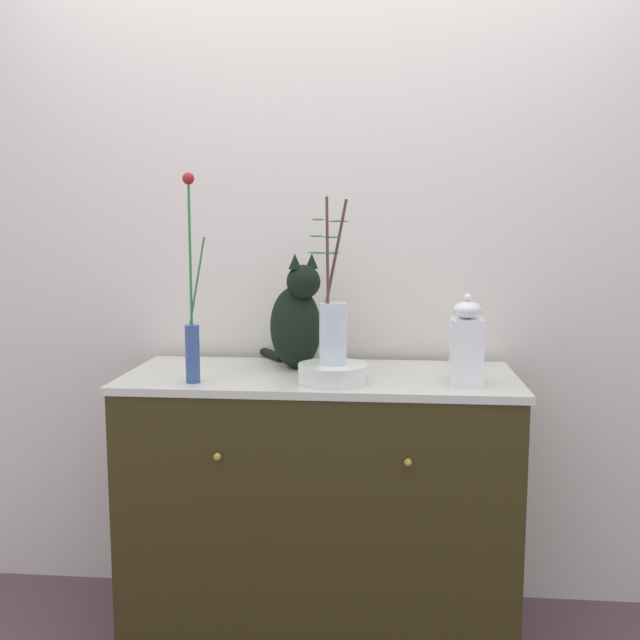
% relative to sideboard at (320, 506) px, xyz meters
% --- Properties ---
extents(ground_plane, '(6.00, 6.00, 0.00)m').
position_rel_sideboard_xyz_m(ground_plane, '(0.00, 0.00, -0.46)').
color(ground_plane, brown).
extents(wall_back, '(4.40, 0.08, 2.60)m').
position_rel_sideboard_xyz_m(wall_back, '(0.00, 0.34, 0.84)').
color(wall_back, silver).
rests_on(wall_back, ground_plane).
extents(sideboard, '(1.29, 0.56, 0.92)m').
position_rel_sideboard_xyz_m(sideboard, '(0.00, 0.00, 0.00)').
color(sideboard, '#342A11').
rests_on(sideboard, ground_plane).
extents(cat_sitting, '(0.31, 0.39, 0.40)m').
position_rel_sideboard_xyz_m(cat_sitting, '(-0.09, 0.09, 0.62)').
color(cat_sitting, black).
rests_on(cat_sitting, sideboard).
extents(vase_slim_green, '(0.07, 0.04, 0.65)m').
position_rel_sideboard_xyz_m(vase_slim_green, '(-0.38, -0.17, 0.63)').
color(vase_slim_green, '#365089').
rests_on(vase_slim_green, sideboard).
extents(bowl_porcelain, '(0.22, 0.22, 0.06)m').
position_rel_sideboard_xyz_m(bowl_porcelain, '(0.05, -0.13, 0.49)').
color(bowl_porcelain, silver).
rests_on(bowl_porcelain, sideboard).
extents(vase_glass_clear, '(0.14, 0.16, 0.52)m').
position_rel_sideboard_xyz_m(vase_glass_clear, '(0.05, -0.13, 0.64)').
color(vase_glass_clear, silver).
rests_on(vase_glass_clear, bowl_porcelain).
extents(jar_lidded_porcelain, '(0.10, 0.10, 0.28)m').
position_rel_sideboard_xyz_m(jar_lidded_porcelain, '(0.46, -0.12, 0.59)').
color(jar_lidded_porcelain, white).
rests_on(jar_lidded_porcelain, sideboard).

